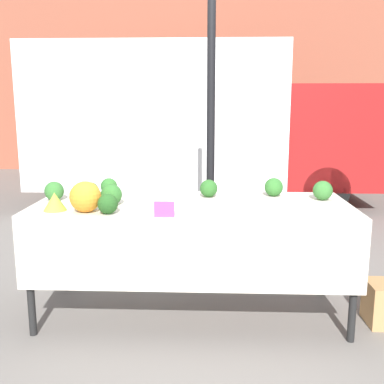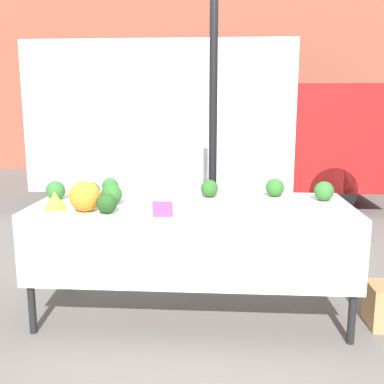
# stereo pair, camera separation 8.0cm
# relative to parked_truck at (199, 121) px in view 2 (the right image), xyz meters

# --- Properties ---
(ground_plane) EXTENTS (40.00, 40.00, 0.00)m
(ground_plane) POSITION_rel_parked_truck_xyz_m (0.16, -4.16, -1.28)
(ground_plane) COLOR slate
(building_facade) EXTENTS (16.00, 0.60, 6.39)m
(building_facade) POSITION_rel_parked_truck_xyz_m (0.16, 3.56, 1.92)
(building_facade) COLOR brown
(building_facade) RESTS_ON ground_plane
(tent_pole) EXTENTS (0.07, 0.07, 2.67)m
(tent_pole) POSITION_rel_parked_truck_xyz_m (0.29, -3.41, 0.06)
(tent_pole) COLOR black
(tent_pole) RESTS_ON ground_plane
(parked_truck) EXTENTS (5.22, 2.20, 2.40)m
(parked_truck) POSITION_rel_parked_truck_xyz_m (0.00, 0.00, 0.00)
(parked_truck) COLOR white
(parked_truck) RESTS_ON ground_plane
(market_table) EXTENTS (2.24, 0.87, 0.84)m
(market_table) POSITION_rel_parked_truck_xyz_m (0.16, -4.23, -0.53)
(market_table) COLOR beige
(market_table) RESTS_ON ground_plane
(orange_cauliflower) EXTENTS (0.20, 0.20, 0.20)m
(orange_cauliflower) POSITION_rel_parked_truck_xyz_m (-0.53, -4.46, -0.33)
(orange_cauliflower) COLOR orange
(orange_cauliflower) RESTS_ON market_table
(romanesco_head) EXTENTS (0.15, 0.15, 0.12)m
(romanesco_head) POSITION_rel_parked_truck_xyz_m (-0.74, -4.43, -0.37)
(romanesco_head) COLOR #93B238
(romanesco_head) RESTS_ON market_table
(broccoli_head_0) EXTENTS (0.14, 0.14, 0.14)m
(broccoli_head_0) POSITION_rel_parked_truck_xyz_m (0.77, -3.89, -0.37)
(broccoli_head_0) COLOR #2D6628
(broccoli_head_0) RESTS_ON market_table
(broccoli_head_1) EXTENTS (0.13, 0.13, 0.13)m
(broccoli_head_1) POSITION_rel_parked_truck_xyz_m (-0.51, -3.88, -0.37)
(broccoli_head_1) COLOR #2D6628
(broccoli_head_1) RESTS_ON market_table
(broccoli_head_2) EXTENTS (0.13, 0.13, 0.13)m
(broccoli_head_2) POSITION_rel_parked_truck_xyz_m (-0.37, -4.51, -0.37)
(broccoli_head_2) COLOR #23511E
(broccoli_head_2) RESTS_ON market_table
(broccoli_head_3) EXTENTS (0.14, 0.14, 0.14)m
(broccoli_head_3) POSITION_rel_parked_truck_xyz_m (-0.60, -4.10, -0.37)
(broccoli_head_3) COLOR #2D6628
(broccoli_head_3) RESTS_ON market_table
(broccoli_head_4) EXTENTS (0.15, 0.15, 0.15)m
(broccoli_head_4) POSITION_rel_parked_truck_xyz_m (-0.40, -4.25, -0.36)
(broccoli_head_4) COLOR #2D6628
(broccoli_head_4) RESTS_ON market_table
(broccoli_head_5) EXTENTS (0.13, 0.13, 0.13)m
(broccoli_head_5) POSITION_rel_parked_truck_xyz_m (0.27, -3.94, -0.37)
(broccoli_head_5) COLOR #285B23
(broccoli_head_5) RESTS_ON market_table
(broccoli_head_6) EXTENTS (0.14, 0.14, 0.14)m
(broccoli_head_6) POSITION_rel_parked_truck_xyz_m (-0.86, -4.11, -0.37)
(broccoli_head_6) COLOR #336B2D
(broccoli_head_6) RESTS_ON market_table
(broccoli_head_7) EXTENTS (0.14, 0.14, 0.14)m
(broccoli_head_7) POSITION_rel_parked_truck_xyz_m (1.11, -4.02, -0.36)
(broccoli_head_7) COLOR #336B2D
(broccoli_head_7) RESTS_ON market_table
(price_sign) EXTENTS (0.13, 0.01, 0.10)m
(price_sign) POSITION_rel_parked_truck_xyz_m (-0.00, -4.58, -0.39)
(price_sign) COLOR #EF4793
(price_sign) RESTS_ON market_table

